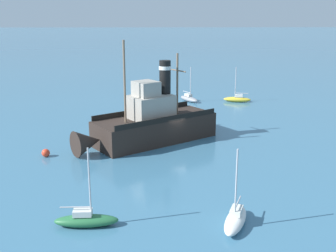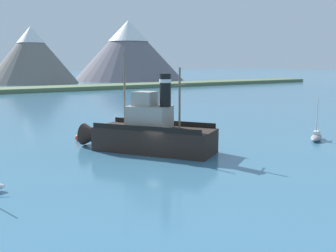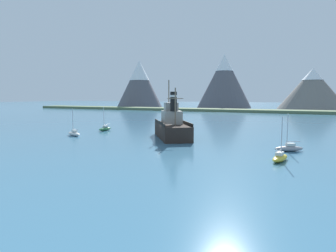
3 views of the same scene
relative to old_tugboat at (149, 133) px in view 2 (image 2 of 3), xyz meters
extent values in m
plane|color=teal|center=(-0.28, -2.20, -1.83)|extent=(600.00, 600.00, 0.00)
cone|color=slate|center=(22.84, 133.11, 9.08)|extent=(35.51, 35.51, 21.83)
cone|color=white|center=(22.84, 133.11, 16.88)|extent=(10.84, 10.84, 6.34)
cone|color=slate|center=(66.45, 135.80, 11.33)|extent=(49.20, 49.20, 26.32)
cone|color=white|center=(66.45, 135.80, 19.93)|extent=(18.12, 18.12, 9.23)
cube|color=#2D231E|center=(0.35, -0.51, -0.63)|extent=(10.45, 12.37, 2.40)
cone|color=#2D231E|center=(-3.75, 5.41, -0.63)|extent=(3.30, 3.31, 2.35)
cube|color=#9E998E|center=(0.07, -0.09, 1.67)|extent=(4.74, 5.00, 2.20)
cube|color=#9E998E|center=(-0.22, 0.32, 3.47)|extent=(2.95, 2.90, 1.40)
cylinder|color=black|center=(1.03, -1.49, 4.37)|extent=(1.10, 1.10, 3.20)
cylinder|color=silver|center=(1.03, -1.49, 5.27)|extent=(1.16, 1.16, 0.35)
cylinder|color=#75604C|center=(-1.53, 2.21, 4.32)|extent=(0.20, 0.20, 7.50)
cylinder|color=#75604C|center=(1.89, -2.73, 3.57)|extent=(0.20, 0.20, 6.00)
cylinder|color=#75604C|center=(1.89, -2.73, 4.89)|extent=(2.21, 1.58, 0.12)
cube|color=black|center=(-1.42, -1.73, 0.82)|extent=(6.59, 9.44, 0.50)
cube|color=black|center=(2.12, 0.72, 0.82)|extent=(6.59, 9.44, 0.50)
ellipsoid|color=gray|center=(18.98, -5.25, -1.48)|extent=(3.83, 2.90, 0.70)
cube|color=silver|center=(19.15, -5.14, -0.95)|extent=(1.27, 1.11, 0.36)
cylinder|color=#B7B7BC|center=(18.72, -5.40, 0.97)|extent=(0.10, 0.10, 4.20)
cylinder|color=#B7B7BC|center=(19.50, -4.94, -0.58)|extent=(1.59, 0.99, 0.08)
sphere|color=red|center=(-4.11, 9.07, -1.48)|extent=(0.71, 0.71, 0.71)
camera|label=1|loc=(-39.27, -0.71, 10.51)|focal=45.00mm
camera|label=2|loc=(-20.42, -36.22, 7.31)|focal=45.00mm
camera|label=3|loc=(20.93, -46.30, 5.30)|focal=32.00mm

